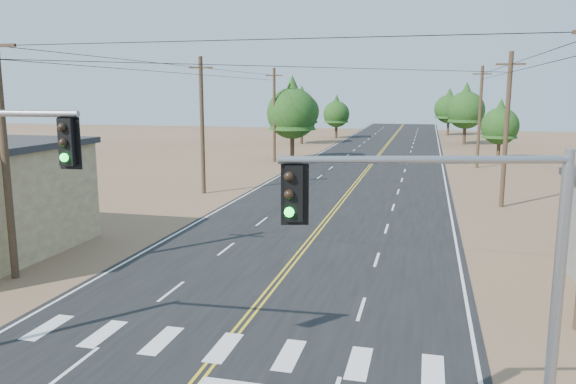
% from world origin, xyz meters
% --- Properties ---
extents(road, '(15.00, 200.00, 0.02)m').
position_xyz_m(road, '(0.00, 30.00, 0.01)').
color(road, black).
rests_on(road, ground).
extents(utility_pole_left_near, '(1.80, 0.30, 10.00)m').
position_xyz_m(utility_pole_left_near, '(-10.50, 12.00, 5.12)').
color(utility_pole_left_near, '#4C3826').
rests_on(utility_pole_left_near, ground).
extents(utility_pole_left_mid, '(1.80, 0.30, 10.00)m').
position_xyz_m(utility_pole_left_mid, '(-10.50, 32.00, 5.12)').
color(utility_pole_left_mid, '#4C3826').
rests_on(utility_pole_left_mid, ground).
extents(utility_pole_left_far, '(1.80, 0.30, 10.00)m').
position_xyz_m(utility_pole_left_far, '(-10.50, 52.00, 5.12)').
color(utility_pole_left_far, '#4C3826').
rests_on(utility_pole_left_far, ground).
extents(utility_pole_right_mid, '(1.80, 0.30, 10.00)m').
position_xyz_m(utility_pole_right_mid, '(10.50, 32.00, 5.12)').
color(utility_pole_right_mid, '#4C3826').
rests_on(utility_pole_right_mid, ground).
extents(utility_pole_right_far, '(1.80, 0.30, 10.00)m').
position_xyz_m(utility_pole_right_far, '(10.50, 52.00, 5.12)').
color(utility_pole_right_far, '#4C3826').
rests_on(utility_pole_right_far, ground).
extents(signal_mast_right, '(5.02, 1.59, 6.49)m').
position_xyz_m(signal_mast_right, '(6.58, 3.62, 4.37)').
color(signal_mast_right, gray).
rests_on(signal_mast_right, ground).
extents(tree_left_near, '(5.60, 5.60, 9.34)m').
position_xyz_m(tree_left_near, '(-9.00, 54.04, 5.71)').
color(tree_left_near, '#3F2D1E').
rests_on(tree_left_near, ground).
extents(tree_left_mid, '(5.08, 5.08, 8.46)m').
position_xyz_m(tree_left_mid, '(-12.29, 73.52, 5.17)').
color(tree_left_mid, '#3F2D1E').
rests_on(tree_left_mid, ground).
extents(tree_left_far, '(4.27, 4.27, 7.12)m').
position_xyz_m(tree_left_far, '(-9.00, 84.82, 4.35)').
color(tree_left_far, '#3F2D1E').
rests_on(tree_left_far, ground).
extents(tree_right_near, '(4.09, 4.09, 6.82)m').
position_xyz_m(tree_right_near, '(13.33, 59.55, 4.17)').
color(tree_right_near, '#3F2D1E').
rests_on(tree_right_near, ground).
extents(tree_right_mid, '(5.35, 5.35, 8.92)m').
position_xyz_m(tree_right_mid, '(10.74, 78.26, 5.45)').
color(tree_right_mid, '#3F2D1E').
rests_on(tree_right_mid, ground).
extents(tree_right_far, '(4.96, 4.96, 8.26)m').
position_xyz_m(tree_right_far, '(9.00, 95.81, 5.05)').
color(tree_right_far, '#3F2D1E').
rests_on(tree_right_far, ground).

